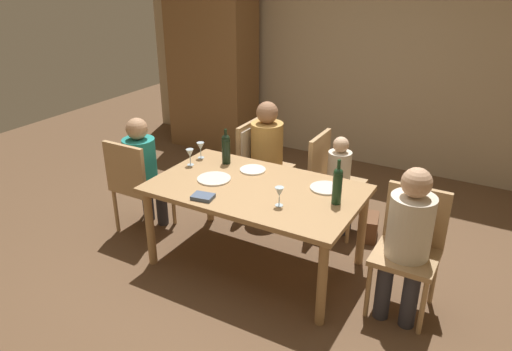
{
  "coord_description": "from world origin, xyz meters",
  "views": [
    {
      "loc": [
        1.71,
        -3.03,
        2.38
      ],
      "look_at": [
        0.0,
        0.0,
        0.82
      ],
      "focal_mm": 33.87,
      "sensor_mm": 36.0,
      "label": 1
    }
  ],
  "objects": [
    {
      "name": "ground_plane",
      "position": [
        0.0,
        0.0,
        0.0
      ],
      "size": [
        10.0,
        10.0,
        0.0
      ],
      "primitive_type": "plane",
      "color": "brown"
    },
    {
      "name": "rear_room_partition",
      "position": [
        0.0,
        2.7,
        1.35
      ],
      "size": [
        6.4,
        0.12,
        2.7
      ],
      "primitive_type": "cube",
      "color": "tan",
      "rests_on": "ground_plane"
    },
    {
      "name": "armoire_cabinet",
      "position": [
        -1.94,
        2.25,
        1.1
      ],
      "size": [
        1.18,
        0.62,
        2.18
      ],
      "color": "brown",
      "rests_on": "ground_plane"
    },
    {
      "name": "dining_table",
      "position": [
        0.0,
        0.0,
        0.64
      ],
      "size": [
        1.67,
        1.01,
        0.72
      ],
      "color": "#A87F51",
      "rests_on": "ground_plane"
    },
    {
      "name": "chair_right_end",
      "position": [
        1.22,
        0.09,
        0.53
      ],
      "size": [
        0.44,
        0.44,
        0.92
      ],
      "rotation": [
        0.0,
        0.0,
        3.14
      ],
      "color": "tan",
      "rests_on": "ground_plane"
    },
    {
      "name": "chair_left_end",
      "position": [
        -1.22,
        -0.09,
        0.53
      ],
      "size": [
        0.44,
        0.44,
        0.92
      ],
      "color": "tan",
      "rests_on": "ground_plane"
    },
    {
      "name": "chair_far_left",
      "position": [
        -0.5,
        0.88,
        0.59
      ],
      "size": [
        0.46,
        0.44,
        0.92
      ],
      "rotation": [
        0.0,
        0.0,
        -1.57
      ],
      "color": "tan",
      "rests_on": "ground_plane"
    },
    {
      "name": "chair_far_right",
      "position": [
        0.29,
        0.88,
        0.53
      ],
      "size": [
        0.44,
        0.44,
        0.92
      ],
      "rotation": [
        0.0,
        0.0,
        -1.57
      ],
      "color": "tan",
      "rests_on": "ground_plane"
    },
    {
      "name": "person_woman_host",
      "position": [
        1.22,
        -0.03,
        0.66
      ],
      "size": [
        0.31,
        0.36,
        1.14
      ],
      "rotation": [
        0.0,
        0.0,
        3.14
      ],
      "color": "#33333D",
      "rests_on": "ground_plane"
    },
    {
      "name": "person_man_bearded",
      "position": [
        -1.22,
        0.03,
        0.64
      ],
      "size": [
        0.29,
        0.34,
        1.11
      ],
      "color": "#33333D",
      "rests_on": "ground_plane"
    },
    {
      "name": "person_man_guest",
      "position": [
        -0.35,
        0.88,
        0.67
      ],
      "size": [
        0.36,
        0.32,
        1.16
      ],
      "rotation": [
        0.0,
        0.0,
        -1.57
      ],
      "color": "#33333D",
      "rests_on": "ground_plane"
    },
    {
      "name": "person_child_small",
      "position": [
        0.4,
        0.88,
        0.56
      ],
      "size": [
        0.25,
        0.22,
        0.94
      ],
      "rotation": [
        0.0,
        0.0,
        -1.57
      ],
      "color": "#33333D",
      "rests_on": "ground_plane"
    },
    {
      "name": "wine_bottle_tall_green",
      "position": [
        -0.47,
        0.3,
        0.86
      ],
      "size": [
        0.08,
        0.08,
        0.32
      ],
      "color": "black",
      "rests_on": "dining_table"
    },
    {
      "name": "wine_bottle_dark_red",
      "position": [
        0.66,
        0.05,
        0.87
      ],
      "size": [
        0.07,
        0.07,
        0.35
      ],
      "color": "#19381E",
      "rests_on": "dining_table"
    },
    {
      "name": "wine_glass_near_left",
      "position": [
        0.31,
        -0.19,
        0.83
      ],
      "size": [
        0.07,
        0.07,
        0.15
      ],
      "color": "silver",
      "rests_on": "dining_table"
    },
    {
      "name": "wine_glass_centre",
      "position": [
        -0.74,
        0.29,
        0.83
      ],
      "size": [
        0.07,
        0.07,
        0.15
      ],
      "color": "silver",
      "rests_on": "dining_table"
    },
    {
      "name": "wine_glass_near_right",
      "position": [
        -0.73,
        0.11,
        0.83
      ],
      "size": [
        0.07,
        0.07,
        0.15
      ],
      "color": "silver",
      "rests_on": "dining_table"
    },
    {
      "name": "dinner_plate_host",
      "position": [
        -0.37,
        -0.05,
        0.73
      ],
      "size": [
        0.28,
        0.28,
        0.01
      ],
      "primitive_type": "cylinder",
      "color": "silver",
      "rests_on": "dining_table"
    },
    {
      "name": "dinner_plate_guest_left",
      "position": [
        -0.19,
        0.27,
        0.73
      ],
      "size": [
        0.22,
        0.22,
        0.01
      ],
      "primitive_type": "cylinder",
      "color": "white",
      "rests_on": "dining_table"
    },
    {
      "name": "dinner_plate_guest_right",
      "position": [
        0.5,
        0.24,
        0.73
      ],
      "size": [
        0.25,
        0.25,
        0.01
      ],
      "primitive_type": "cylinder",
      "color": "silver",
      "rests_on": "dining_table"
    },
    {
      "name": "folded_napkin",
      "position": [
        -0.25,
        -0.38,
        0.74
      ],
      "size": [
        0.18,
        0.14,
        0.03
      ],
      "primitive_type": "cube",
      "rotation": [
        0.0,
        0.0,
        0.17
      ],
      "color": "#4C5B75",
      "rests_on": "dining_table"
    },
    {
      "name": "handbag",
      "position": [
        0.73,
        0.88,
        0.11
      ],
      "size": [
        0.18,
        0.3,
        0.22
      ],
      "primitive_type": "cube",
      "rotation": [
        0.0,
        0.0,
        -1.36
      ],
      "color": "brown",
      "rests_on": "ground_plane"
    }
  ]
}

